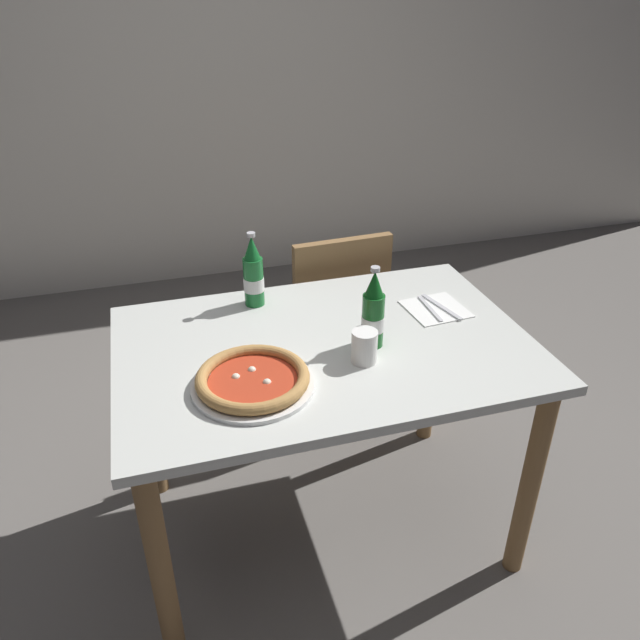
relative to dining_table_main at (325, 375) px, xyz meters
The scene contains 9 objects.
ground_plane 0.64m from the dining_table_main, ahead, with size 8.00×8.00×0.00m, color slate.
back_wall_tiled 2.30m from the dining_table_main, 90.00° to the left, with size 7.00×0.10×2.60m, color silver.
dining_table_main is the anchor object (origin of this frame).
chair_behind_table 0.66m from the dining_table_main, 70.58° to the left, with size 0.42×0.42×0.85m.
pizza_margherita_near 0.32m from the dining_table_main, 147.87° to the right, with size 0.32×0.32×0.04m.
beer_bottle_left 0.26m from the dining_table_main, 19.56° to the right, with size 0.07×0.07×0.25m.
beer_bottle_center 0.40m from the dining_table_main, 116.50° to the left, with size 0.07×0.07×0.25m.
napkin_with_cutlery 0.43m from the dining_table_main, 13.22° to the left, with size 0.19×0.19×0.01m.
paper_cup 0.22m from the dining_table_main, 57.94° to the right, with size 0.07×0.07×0.10m, color white.
Camera 1 is at (-0.45, -1.46, 1.70)m, focal length 34.57 mm.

